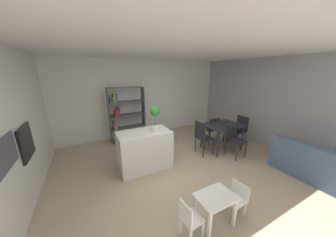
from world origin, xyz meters
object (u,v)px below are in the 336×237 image
object	(u,v)px
open_bookshelf	(124,113)
dining_chair_far	(212,128)
potted_plant_on_island	(155,116)
dining_chair_island_side	(202,135)
child_table	(215,201)
dining_table	(223,127)
child_chair_left	(189,218)
sofa	(322,169)
child_chair_right	(236,197)
built_in_oven	(26,142)
kitchen_island	(145,150)
dining_chair_window_side	(240,128)
dining_chair_near	(234,137)

from	to	relation	value
open_bookshelf	dining_chair_far	world-z (taller)	open_bookshelf
potted_plant_on_island	dining_chair_island_side	distance (m)	1.56
child_table	dining_table	world-z (taller)	dining_table
child_chair_left	dining_chair_island_side	world-z (taller)	dining_chair_island_side
open_bookshelf	dining_chair_island_side	distance (m)	2.64
potted_plant_on_island	sofa	size ratio (longest dim) A/B	0.33
potted_plant_on_island	sofa	world-z (taller)	potted_plant_on_island
potted_plant_on_island	child_table	size ratio (longest dim) A/B	1.04
dining_chair_island_side	child_chair_right	bearing A→B (deg)	158.52
built_in_oven	kitchen_island	size ratio (longest dim) A/B	0.48
potted_plant_on_island	dining_chair_window_side	xyz separation A→B (m)	(2.89, -0.07, -0.74)
dining_table	dining_chair_island_side	bearing A→B (deg)	179.86
kitchen_island	child_chair_right	distance (m)	2.15
open_bookshelf	dining_chair_near	world-z (taller)	open_bookshelf
dining_chair_window_side	child_chair_right	bearing A→B (deg)	-50.17
built_in_oven	open_bookshelf	distance (m)	2.82
built_in_oven	child_chair_left	world-z (taller)	built_in_oven
sofa	child_chair_left	bearing A→B (deg)	85.34
potted_plant_on_island	sofa	bearing A→B (deg)	-36.53
kitchen_island	dining_table	size ratio (longest dim) A/B	1.13
built_in_oven	sofa	distance (m)	5.79
built_in_oven	dining_chair_far	size ratio (longest dim) A/B	0.67
open_bookshelf	dining_chair_island_side	bearing A→B (deg)	-50.07
open_bookshelf	sofa	world-z (taller)	open_bookshelf
child_chair_left	dining_chair_window_side	bearing A→B (deg)	-66.02
built_in_oven	child_table	world-z (taller)	built_in_oven
open_bookshelf	dining_table	bearing A→B (deg)	-39.51
built_in_oven	sofa	xyz separation A→B (m)	(5.29, -2.20, -0.85)
child_table	dining_chair_window_side	bearing A→B (deg)	33.71
child_chair_left	dining_chair_far	xyz separation A→B (m)	(2.45, 2.27, 0.20)
open_bookshelf	sofa	bearing A→B (deg)	-51.90
potted_plant_on_island	child_table	world-z (taller)	potted_plant_on_island
kitchen_island	dining_table	xyz separation A→B (m)	(2.40, -0.13, 0.23)
sofa	potted_plant_on_island	bearing A→B (deg)	53.47
kitchen_island	dining_chair_window_side	xyz separation A→B (m)	(3.15, -0.13, 0.09)
potted_plant_on_island	child_chair_right	xyz separation A→B (m)	(0.62, -1.89, -1.00)
built_in_oven	dining_chair_near	distance (m)	4.57
kitchen_island	child_chair_right	xyz separation A→B (m)	(0.88, -1.96, -0.17)
built_in_oven	sofa	bearing A→B (deg)	-22.57
child_table	dining_chair_island_side	bearing A→B (deg)	56.15
open_bookshelf	kitchen_island	bearing A→B (deg)	-88.86
open_bookshelf	child_chair_left	xyz separation A→B (m)	(-0.02, -3.84, -0.62)
child_chair_left	sofa	size ratio (longest dim) A/B	0.34
child_chair_left	dining_chair_near	distance (m)	2.83
built_in_oven	dining_chair_far	world-z (taller)	built_in_oven
kitchen_island	dining_chair_window_side	distance (m)	3.16
kitchen_island	dining_chair_far	distance (m)	2.41
dining_chair_window_side	dining_chair_far	bearing A→B (deg)	-118.96
kitchen_island	dining_chair_island_side	size ratio (longest dim) A/B	1.27
child_table	child_chair_left	size ratio (longest dim) A/B	0.92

